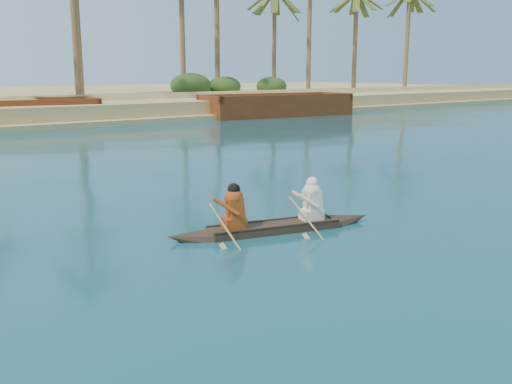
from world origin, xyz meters
TOP-DOWN VIEW (x-y plane):
  - ground at (0.00, 0.00)m, footprint 160.00×160.00m
  - canoe at (3.84, -2.46)m, footprint 4.73×1.81m
  - barge_mid at (5.60, 27.00)m, footprint 12.19×5.73m
  - barge_right at (24.64, 22.71)m, footprint 12.22×5.35m

SIDE VIEW (x-z plane):
  - ground at x=0.00m, z-range 0.00..0.00m
  - canoe at x=3.84m, z-range -0.40..0.90m
  - barge_mid at x=5.60m, z-range -0.29..1.66m
  - barge_right at x=24.64m, z-range -0.30..1.68m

